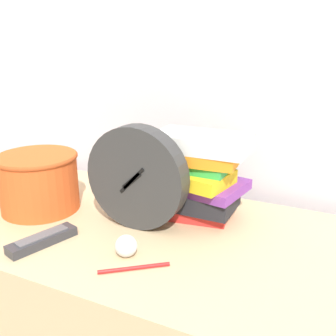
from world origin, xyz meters
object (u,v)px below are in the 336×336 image
object	(u,v)px
pen	(134,268)
crumpled_paper_ball	(126,246)
desk_clock	(137,178)
book_stack	(198,173)
basket	(39,180)
tv_remote	(42,240)

from	to	relation	value
pen	crumpled_paper_ball	bearing A→B (deg)	136.92
pen	desk_clock	bearing A→B (deg)	117.50
desk_clock	crumpled_paper_ball	distance (m)	0.17
desk_clock	pen	size ratio (longest dim) A/B	2.10
book_stack	basket	distance (m)	0.41
pen	basket	bearing A→B (deg)	158.62
tv_remote	pen	distance (m)	0.23
book_stack	crumpled_paper_ball	distance (m)	0.27
book_stack	pen	size ratio (longest dim) A/B	2.13
basket	tv_remote	xyz separation A→B (m)	(0.14, -0.14, -0.07)
book_stack	crumpled_paper_ball	bearing A→B (deg)	-103.29
desk_clock	book_stack	world-z (taller)	desk_clock
tv_remote	pen	world-z (taller)	tv_remote
crumpled_paper_ball	pen	bearing A→B (deg)	-43.08
tv_remote	crumpled_paper_ball	bearing A→B (deg)	11.40
book_stack	tv_remote	distance (m)	0.39
crumpled_paper_ball	book_stack	bearing A→B (deg)	76.71
book_stack	tv_remote	size ratio (longest dim) A/B	1.55
desk_clock	crumpled_paper_ball	xyz separation A→B (m)	(0.05, -0.13, -0.10)
desk_clock	tv_remote	world-z (taller)	desk_clock
book_stack	crumpled_paper_ball	size ratio (longest dim) A/B	5.37
desk_clock	book_stack	xyz separation A→B (m)	(0.11, 0.12, -0.01)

